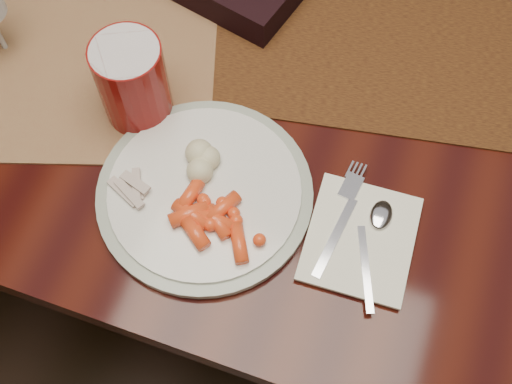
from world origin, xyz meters
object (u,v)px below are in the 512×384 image
(napkin, at_px, (360,238))
(dining_table, at_px, (287,156))
(red_cup, at_px, (133,82))
(mashed_potatoes, at_px, (213,157))
(placemat_main, at_px, (71,72))
(dinner_plate, at_px, (205,192))
(turkey_shreds, at_px, (138,186))
(baby_carrots, at_px, (216,215))

(napkin, bearing_deg, dining_table, 118.60)
(red_cup, bearing_deg, dining_table, 50.88)
(mashed_potatoes, bearing_deg, dining_table, 82.81)
(placemat_main, bearing_deg, dinner_plate, -43.42)
(placemat_main, height_order, turkey_shreds, turkey_shreds)
(placemat_main, distance_m, baby_carrots, 0.33)
(dinner_plate, distance_m, napkin, 0.21)
(dinner_plate, height_order, mashed_potatoes, mashed_potatoes)
(dining_table, relative_size, turkey_shreds, 26.02)
(placemat_main, distance_m, turkey_shreds, 0.23)
(placemat_main, xyz_separation_m, turkey_shreds, (0.18, -0.15, 0.03))
(baby_carrots, bearing_deg, dining_table, 89.61)
(placemat_main, bearing_deg, turkey_shreds, -57.85)
(dinner_plate, distance_m, baby_carrots, 0.05)
(placemat_main, bearing_deg, mashed_potatoes, -36.19)
(turkey_shreds, bearing_deg, red_cup, 114.35)
(dinner_plate, bearing_deg, napkin, 1.89)
(mashed_potatoes, xyz_separation_m, napkin, (0.21, -0.03, -0.03))
(placemat_main, xyz_separation_m, mashed_potatoes, (0.26, -0.08, 0.04))
(dinner_plate, bearing_deg, dining_table, 83.91)
(dinner_plate, bearing_deg, red_cup, 144.67)
(red_cup, bearing_deg, mashed_potatoes, -23.29)
(placemat_main, xyz_separation_m, dinner_plate, (0.26, -0.12, 0.01))
(red_cup, bearing_deg, napkin, -14.49)
(dining_table, height_order, dinner_plate, dinner_plate)
(dinner_plate, bearing_deg, placemat_main, 154.68)
(baby_carrots, distance_m, turkey_shreds, 0.11)
(dining_table, relative_size, red_cup, 14.03)
(dining_table, distance_m, mashed_potatoes, 0.49)
(dining_table, bearing_deg, baby_carrots, -90.39)
(baby_carrots, distance_m, mashed_potatoes, 0.08)
(mashed_potatoes, distance_m, napkin, 0.22)
(mashed_potatoes, bearing_deg, napkin, -8.45)
(dinner_plate, xyz_separation_m, red_cup, (-0.14, 0.10, 0.06))
(napkin, bearing_deg, dinner_plate, 179.52)
(baby_carrots, distance_m, red_cup, 0.21)
(dinner_plate, relative_size, napkin, 1.84)
(dining_table, height_order, turkey_shreds, turkey_shreds)
(baby_carrots, xyz_separation_m, mashed_potatoes, (-0.03, 0.07, 0.01))
(napkin, bearing_deg, placemat_main, 163.79)
(dining_table, relative_size, baby_carrots, 15.98)
(placemat_main, distance_m, napkin, 0.48)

